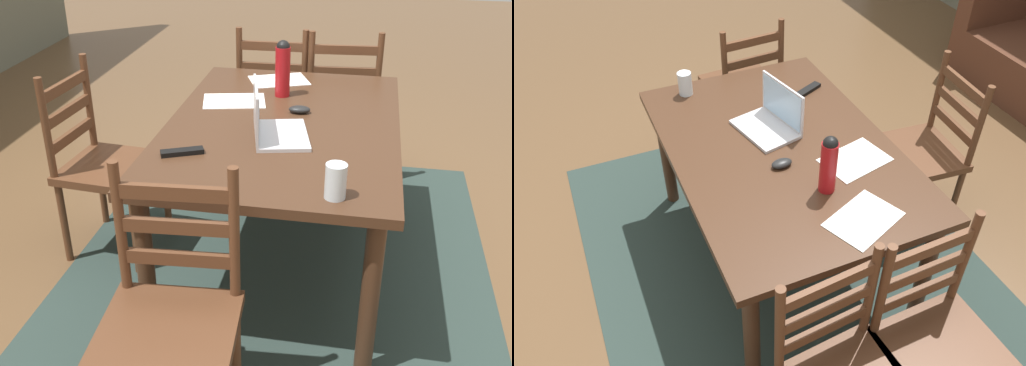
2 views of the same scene
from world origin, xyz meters
The scene contains 13 objects.
ground_plane centered at (0.00, 0.00, 0.00)m, with size 14.00×14.00×0.00m, color brown.
area_rug centered at (0.00, 0.00, 0.00)m, with size 2.43×2.03×0.01m, color #283833.
dining_table centered at (0.00, 0.00, 0.66)m, with size 1.51×1.02×0.75m.
chair_right_far centered at (1.04, 0.20, 0.46)m, with size 0.45×0.45×0.95m.
chair_left_far centered at (-1.04, 0.21, 0.46)m, with size 0.47×0.47×0.95m.
chair_far_head centered at (0.00, 0.88, 0.46)m, with size 0.48×0.48×0.95m.
laptop centered at (-0.16, 0.03, 0.81)m, with size 0.36×0.29×0.23m.
water_bottle centered at (0.35, 0.06, 0.89)m, with size 0.07×0.07×0.28m.
drinking_glass centered at (-0.64, -0.28, 0.81)m, with size 0.08×0.08×0.13m, color silver.
computer_mouse centered at (0.13, -0.06, 0.77)m, with size 0.06×0.10×0.03m, color black.
tv_remote centered at (-0.40, 0.34, 0.76)m, with size 0.04×0.17×0.02m, color black.
paper_stack_left centered at (0.58, 0.11, 0.75)m, with size 0.21×0.30×0.00m, color white.
paper_stack_right centered at (0.23, 0.27, 0.75)m, with size 0.21×0.30×0.00m, color white.
Camera 2 is at (1.82, -0.84, 2.27)m, focal length 37.01 mm.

